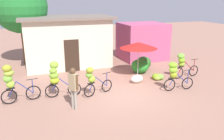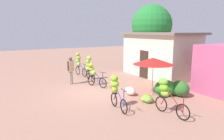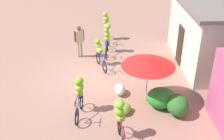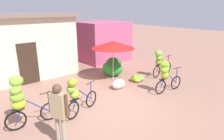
{
  "view_description": "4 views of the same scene",
  "coord_description": "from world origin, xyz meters",
  "views": [
    {
      "loc": [
        -3.91,
        -9.23,
        4.32
      ],
      "look_at": [
        -0.19,
        0.97,
        0.99
      ],
      "focal_mm": 36.97,
      "sensor_mm": 36.0,
      "label": 1
    },
    {
      "loc": [
        9.97,
        -4.85,
        3.37
      ],
      "look_at": [
        0.14,
        0.93,
        1.2
      ],
      "focal_mm": 32.81,
      "sensor_mm": 36.0,
      "label": 2
    },
    {
      "loc": [
        11.57,
        0.62,
        6.79
      ],
      "look_at": [
        1.08,
        1.0,
        1.02
      ],
      "focal_mm": 44.93,
      "sensor_mm": 36.0,
      "label": 3
    },
    {
      "loc": [
        -4.23,
        -4.9,
        3.53
      ],
      "look_at": [
        0.53,
        0.79,
        1.2
      ],
      "focal_mm": 31.51,
      "sensor_mm": 36.0,
      "label": 4
    }
  ],
  "objects": [
    {
      "name": "ground_plane",
      "position": [
        0.0,
        0.0,
        0.0
      ],
      "size": [
        60.0,
        60.0,
        0.0
      ],
      "primitive_type": "plane",
      "color": "#A0715F"
    },
    {
      "name": "building_low",
      "position": [
        -1.5,
        6.11,
        1.66
      ],
      "size": [
        5.9,
        3.52,
        3.28
      ],
      "color": "beige",
      "rests_on": "ground"
    },
    {
      "name": "shop_pink",
      "position": [
        4.1,
        6.12,
        1.33
      ],
      "size": [
        3.2,
        2.8,
        2.65
      ],
      "primitive_type": "cube",
      "color": "#BD517A",
      "rests_on": "ground"
    },
    {
      "name": "hedge_bush_front_left",
      "position": [
        2.34,
        2.93,
        0.41
      ],
      "size": [
        1.02,
        1.18,
        0.82
      ],
      "primitive_type": "ellipsoid",
      "color": "#2A8C2D",
      "rests_on": "ground"
    },
    {
      "name": "hedge_bush_front_right",
      "position": [
        2.88,
        3.47,
        0.42
      ],
      "size": [
        0.98,
        0.84,
        0.84
      ],
      "primitive_type": "ellipsoid",
      "color": "#2E6827",
      "rests_on": "ground"
    },
    {
      "name": "market_umbrella",
      "position": [
        1.94,
        2.38,
        1.83
      ],
      "size": [
        2.13,
        2.13,
        2.01
      ],
      "color": "beige",
      "rests_on": "ground"
    },
    {
      "name": "bicycle_near_pile",
      "position": [
        -2.91,
        0.87,
        0.98
      ],
      "size": [
        1.64,
        0.42,
        1.7
      ],
      "color": "black",
      "rests_on": "ground"
    },
    {
      "name": "bicycle_center_loaded",
      "position": [
        -1.31,
        0.46,
        0.82
      ],
      "size": [
        1.55,
        0.66,
        1.43
      ],
      "color": "black",
      "rests_on": "ground"
    },
    {
      "name": "bicycle_by_shop",
      "position": [
        2.58,
        -0.31,
        0.9
      ],
      "size": [
        1.59,
        0.47,
        1.47
      ],
      "color": "black",
      "rests_on": "ground"
    },
    {
      "name": "bicycle_rightmost",
      "position": [
        4.13,
        1.16,
        0.89
      ],
      "size": [
        1.74,
        0.42,
        1.47
      ],
      "color": "black",
      "rests_on": "ground"
    },
    {
      "name": "banana_pile_on_ground",
      "position": [
        2.7,
        1.4,
        0.16
      ],
      "size": [
        0.78,
        0.68,
        0.35
      ],
      "color": "#96993B",
      "rests_on": "ground"
    },
    {
      "name": "produce_sack",
      "position": [
        1.38,
        1.33,
        0.22
      ],
      "size": [
        0.72,
        0.48,
        0.44
      ],
      "primitive_type": "ellipsoid",
      "rotation": [
        0.0,
        0.0,
        0.05
      ],
      "color": "silver",
      "rests_on": "ground"
    },
    {
      "name": "person_vendor",
      "position": [
        -2.41,
        -0.62,
        1.09
      ],
      "size": [
        0.36,
        0.52,
        1.76
      ],
      "color": "gray",
      "rests_on": "ground"
    }
  ]
}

